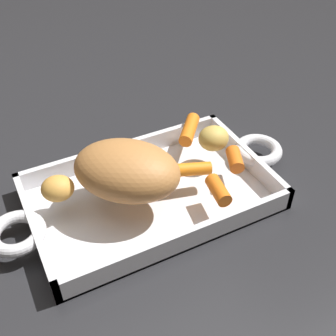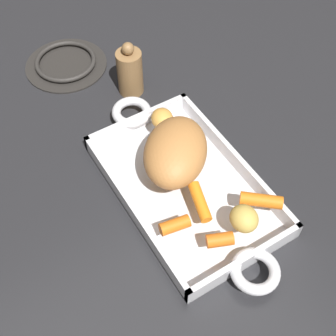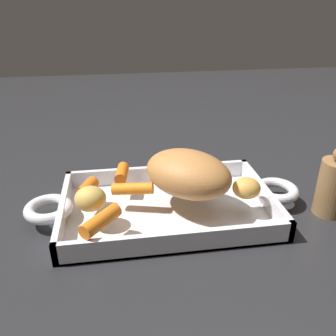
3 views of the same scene
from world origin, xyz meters
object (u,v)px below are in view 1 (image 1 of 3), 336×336
baby_carrot_southeast (235,159)px  potato_near_roast (58,188)px  roasting_dish (151,194)px  pork_roast (127,171)px  baby_carrot_northeast (188,169)px  potato_whole (214,138)px  baby_carrot_long (189,129)px  baby_carrot_center_left (218,190)px

baby_carrot_southeast → potato_near_roast: (0.26, -0.05, 0.01)m
potato_near_roast → roasting_dish: bearing=167.1°
pork_roast → baby_carrot_southeast: (-0.17, 0.02, -0.03)m
baby_carrot_northeast → potato_near_roast: 0.19m
potato_near_roast → potato_whole: 0.25m
roasting_dish → baby_carrot_long: (-0.11, -0.08, 0.03)m
roasting_dish → baby_carrot_southeast: bearing=170.1°
pork_roast → baby_carrot_northeast: (-0.09, 0.01, -0.03)m
roasting_dish → potato_whole: potato_whole is taller
baby_carrot_long → potato_near_roast: 0.24m
roasting_dish → baby_carrot_southeast: size_ratio=11.21×
baby_carrot_southeast → potato_whole: size_ratio=0.86×
baby_carrot_northeast → baby_carrot_southeast: bearing=170.2°
baby_carrot_center_left → baby_carrot_southeast: bearing=-142.0°
baby_carrot_long → potato_near_roast: bearing=11.4°
roasting_dish → baby_carrot_center_left: size_ratio=9.61×
roasting_dish → pork_roast: 0.07m
pork_roast → baby_carrot_southeast: 0.17m
roasting_dish → baby_carrot_center_left: (-0.07, 0.07, 0.03)m
baby_carrot_long → baby_carrot_northeast: (0.05, 0.09, -0.00)m
baby_carrot_northeast → baby_carrot_center_left: (-0.02, 0.06, 0.00)m
roasting_dish → pork_roast: size_ratio=3.09×
baby_carrot_northeast → potato_near_roast: size_ratio=1.51×
baby_carrot_long → baby_carrot_southeast: (-0.02, 0.10, -0.00)m
pork_roast → baby_carrot_center_left: size_ratio=3.11×
pork_roast → baby_carrot_long: size_ratio=2.20×
potato_near_roast → potato_whole: potato_whole is taller
roasting_dish → baby_carrot_northeast: baby_carrot_northeast is taller
baby_carrot_southeast → pork_roast: bearing=-7.2°
pork_roast → potato_whole: size_ratio=3.10×
baby_carrot_southeast → potato_whole: potato_whole is taller
baby_carrot_long → potato_near_roast: size_ratio=1.50×
baby_carrot_northeast → baby_carrot_center_left: bearing=105.0°
baby_carrot_northeast → baby_carrot_center_left: 0.06m
baby_carrot_center_left → potato_near_roast: (0.20, -0.10, 0.01)m
roasting_dish → baby_carrot_northeast: size_ratio=6.78×
pork_roast → baby_carrot_long: 0.16m
baby_carrot_center_left → potato_whole: (-0.05, -0.10, 0.01)m
pork_roast → baby_carrot_long: pork_roast is taller
potato_whole → baby_carrot_long: bearing=-71.7°
potato_near_roast → potato_whole: (-0.25, 0.00, 0.00)m
roasting_dish → baby_carrot_southeast: (-0.13, 0.02, 0.03)m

